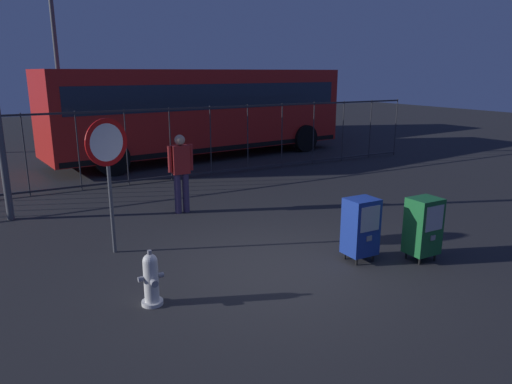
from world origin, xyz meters
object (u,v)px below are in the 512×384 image
fire_hydrant (151,279)px  pedestrian (181,169)px  stop_sign (108,158)px  street_light_far_left (54,32)px  newspaper_box_primary (361,226)px  bus_far (229,99)px  newspaper_box_secondary (423,226)px  bus_near (202,108)px

fire_hydrant → pedestrian: (1.78, 3.71, 0.60)m
stop_sign → street_light_far_left: size_ratio=0.31×
newspaper_box_primary → pedestrian: bearing=111.8°
newspaper_box_primary → pedestrian: (-1.55, 3.87, 0.38)m
bus_far → pedestrian: bearing=-125.9°
fire_hydrant → pedestrian: pedestrian is taller
pedestrian → newspaper_box_primary: bearing=-68.2°
newspaper_box_primary → pedestrian: pedestrian is taller
newspaper_box_secondary → pedestrian: bearing=119.4°
newspaper_box_primary → bus_near: bus_near is taller
stop_sign → bus_near: bus_near is taller
stop_sign → bus_far: bearing=56.8°
pedestrian → street_light_far_left: 8.35m
newspaper_box_secondary → bus_far: 15.62m
stop_sign → newspaper_box_primary: bearing=-33.6°
newspaper_box_primary → bus_far: bus_far is taller
bus_far → newspaper_box_secondary: bearing=-109.9°
stop_sign → pedestrian: bearing=42.5°
stop_sign → bus_far: 14.82m
newspaper_box_primary → street_light_far_left: size_ratio=0.14×
stop_sign → bus_near: size_ratio=0.21×
fire_hydrant → newspaper_box_primary: size_ratio=0.73×
newspaper_box_secondary → pedestrian: pedestrian is taller
fire_hydrant → newspaper_box_primary: (3.33, -0.16, 0.22)m
bus_near → bus_far: bearing=48.2°
pedestrian → bus_far: 12.50m
fire_hydrant → stop_sign: bearing=90.4°
bus_near → street_light_far_left: (-4.37, 1.48, 2.46)m
newspaper_box_primary → street_light_far_left: (-2.88, 11.46, 3.59)m
pedestrian → street_light_far_left: (-1.33, 7.59, 3.22)m
newspaper_box_primary → stop_sign: 4.15m
fire_hydrant → pedestrian: bearing=64.4°
newspaper_box_secondary → newspaper_box_primary: bearing=152.6°
newspaper_box_secondary → stop_sign: (-4.23, 2.68, 1.03)m
fire_hydrant → pedestrian: 4.16m
bus_far → stop_sign: bearing=-128.6°
pedestrian → street_light_far_left: size_ratio=0.23×
bus_far → street_light_far_left: bearing=-163.0°
fire_hydrant → stop_sign: (-0.01, 2.07, 1.25)m
pedestrian → street_light_far_left: street_light_far_left is taller
fire_hydrant → pedestrian: size_ratio=0.45×
pedestrian → fire_hydrant: bearing=-115.6°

